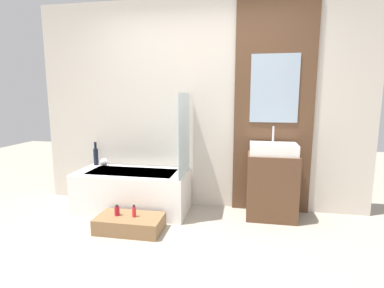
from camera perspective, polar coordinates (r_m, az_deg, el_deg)
ground_plane at (r=2.69m, az=-4.77°, el=-23.07°), size 12.00×12.00×0.00m
wall_tiled_back at (r=3.82m, az=1.24°, el=7.27°), size 4.20×0.06×2.60m
wall_wood_accent at (r=3.73m, az=15.28°, el=7.12°), size 0.93×0.04×2.60m
bathtub at (r=3.85m, az=-11.21°, el=-8.75°), size 1.37×0.64×0.50m
glass_shower_screen at (r=3.50m, az=-1.53°, el=1.85°), size 0.01×0.63×0.96m
wooden_step_bench at (r=3.37m, az=-11.76°, el=-14.61°), size 0.70×0.38×0.16m
vanity_cabinet at (r=3.66m, az=14.92°, el=-7.78°), size 0.57×0.41×0.76m
sink at (r=3.55m, az=15.23°, el=-0.90°), size 0.53×0.35×0.31m
vase_tall_dark at (r=4.22m, az=-17.84°, el=-2.14°), size 0.06×0.06×0.31m
vase_round_light at (r=4.16m, az=-16.38°, el=-3.31°), size 0.10×0.10×0.10m
bottle_soap_primary at (r=3.37m, az=-14.09°, el=-12.23°), size 0.05×0.05×0.12m
bottle_soap_secondary at (r=3.30m, az=-10.98°, el=-12.50°), size 0.04×0.04×0.13m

